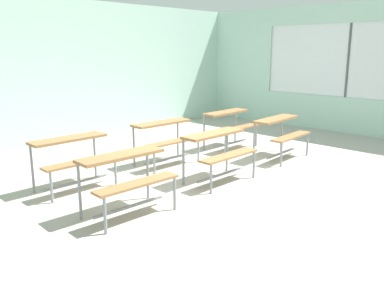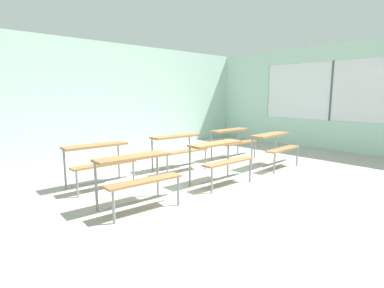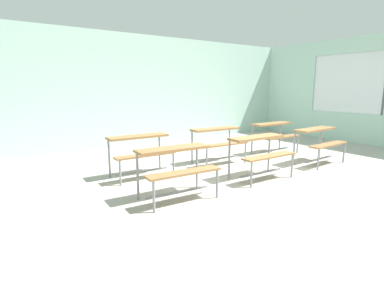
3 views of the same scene
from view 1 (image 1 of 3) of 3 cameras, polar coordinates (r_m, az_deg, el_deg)
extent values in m
cube|color=#ADA89E|center=(6.03, 5.17, -6.19)|extent=(10.00, 9.00, 0.05)
cube|color=silver|center=(9.20, -17.33, 9.73)|extent=(10.00, 0.12, 3.00)
cube|color=silver|center=(10.22, 23.14, 3.48)|extent=(0.12, 9.00, 0.85)
cube|color=silver|center=(10.13, 24.40, 16.68)|extent=(0.12, 9.00, 0.45)
cube|color=silver|center=(11.82, 7.20, 11.87)|extent=(0.12, 1.90, 1.70)
cube|color=white|center=(10.28, 21.17, 10.88)|extent=(0.02, 4.20, 1.70)
cube|color=#4C5156|center=(10.28, 21.17, 10.88)|extent=(0.06, 0.05, 1.70)
cube|color=olive|center=(4.98, -9.98, -1.61)|extent=(1.11, 0.37, 0.04)
cube|color=olive|center=(4.81, -7.73, -5.56)|extent=(1.11, 0.27, 0.03)
cylinder|color=gray|center=(4.96, -15.56, -6.31)|extent=(0.04, 0.04, 0.72)
cylinder|color=gray|center=(5.46, -6.26, -4.06)|extent=(0.04, 0.04, 0.72)
cylinder|color=gray|center=(4.56, -12.15, -9.78)|extent=(0.04, 0.04, 0.44)
cylinder|color=gray|center=(5.10, -2.46, -6.93)|extent=(0.04, 0.04, 0.44)
cube|color=gray|center=(5.06, -8.81, -8.71)|extent=(1.00, 0.08, 0.03)
cube|color=olive|center=(6.14, 3.02, 1.43)|extent=(1.10, 0.33, 0.04)
cube|color=olive|center=(6.01, 5.27, -1.64)|extent=(1.10, 0.23, 0.03)
cylinder|color=gray|center=(5.97, -1.22, -2.46)|extent=(0.04, 0.04, 0.72)
cylinder|color=gray|center=(6.68, 4.94, -0.79)|extent=(0.04, 0.04, 0.72)
cylinder|color=gray|center=(5.65, 2.69, -4.90)|extent=(0.04, 0.04, 0.44)
cylinder|color=gray|center=(6.40, 8.71, -2.85)|extent=(0.04, 0.04, 0.44)
cube|color=gray|center=(6.21, 3.92, -4.37)|extent=(1.00, 0.05, 0.03)
cube|color=olive|center=(7.58, 11.75, 3.45)|extent=(1.11, 0.37, 0.04)
cube|color=olive|center=(7.49, 13.78, 1.04)|extent=(1.11, 0.27, 0.03)
cylinder|color=gray|center=(7.30, 8.73, 0.31)|extent=(0.04, 0.04, 0.72)
cylinder|color=gray|center=(8.14, 12.52, 1.51)|extent=(0.04, 0.04, 0.72)
cylinder|color=gray|center=(7.06, 12.45, -1.46)|extent=(0.04, 0.04, 0.44)
cylinder|color=gray|center=(7.93, 15.94, -0.04)|extent=(0.04, 0.04, 0.44)
cube|color=gray|center=(7.64, 12.45, -1.26)|extent=(1.00, 0.08, 0.03)
cube|color=olive|center=(6.06, -17.03, 0.68)|extent=(1.11, 0.34, 0.04)
cube|color=olive|center=(5.85, -15.36, -2.47)|extent=(1.10, 0.24, 0.03)
cylinder|color=gray|center=(6.06, -21.58, -3.18)|extent=(0.04, 0.04, 0.72)
cylinder|color=gray|center=(6.50, -13.52, -1.53)|extent=(0.04, 0.04, 0.72)
cylinder|color=gray|center=(5.62, -19.20, -5.75)|extent=(0.04, 0.04, 0.44)
cylinder|color=gray|center=(6.09, -10.72, -3.77)|extent=(0.04, 0.04, 0.44)
cube|color=gray|center=(6.10, -16.01, -5.21)|extent=(1.00, 0.05, 0.03)
cube|color=olive|center=(7.06, -4.32, 2.98)|extent=(1.11, 0.37, 0.04)
cube|color=olive|center=(6.88, -2.58, 0.34)|extent=(1.11, 0.27, 0.03)
cylinder|color=gray|center=(6.95, -8.19, -0.33)|extent=(0.04, 0.04, 0.72)
cylinder|color=gray|center=(7.55, -2.02, 0.91)|extent=(0.04, 0.04, 0.72)
cylinder|color=gray|center=(6.56, -5.34, -2.34)|extent=(0.04, 0.04, 0.44)
cylinder|color=gray|center=(7.20, 0.91, -0.86)|extent=(0.04, 0.04, 0.44)
cube|color=gray|center=(7.09, -3.51, -2.10)|extent=(1.00, 0.07, 0.03)
cube|color=olive|center=(8.24, 4.80, 4.46)|extent=(1.10, 0.32, 0.04)
cube|color=olive|center=(8.09, 6.52, 2.24)|extent=(1.10, 0.22, 0.03)
cylinder|color=gray|center=(8.02, 1.71, 1.64)|extent=(0.04, 0.04, 0.72)
cylinder|color=gray|center=(8.77, 6.13, 2.59)|extent=(0.04, 0.04, 0.72)
cylinder|color=gray|center=(7.70, 4.72, 0.04)|extent=(0.04, 0.04, 0.44)
cylinder|color=gray|center=(8.48, 9.03, 1.16)|extent=(0.04, 0.04, 0.44)
cube|color=gray|center=(8.27, 5.47, 0.10)|extent=(1.00, 0.04, 0.03)
camera|label=2|loc=(0.80, 21.80, -16.88)|focal=28.00mm
camera|label=3|loc=(0.80, 21.80, -16.88)|focal=28.00mm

